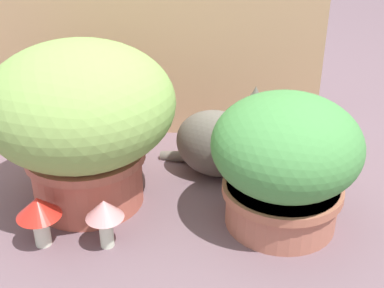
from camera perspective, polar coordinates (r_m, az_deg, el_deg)
ground_plane at (r=1.51m, az=-5.30°, el=-6.37°), size 6.00×6.00×0.00m
cardboard_backdrop at (r=1.79m, az=-5.96°, el=12.44°), size 1.28×0.03×0.76m
grass_planter at (r=1.41m, az=-12.66°, el=3.09°), size 0.52×0.52×0.48m
leafy_planter at (r=1.33m, az=10.32°, el=-1.74°), size 0.39×0.39×0.37m
cat at (r=1.57m, az=3.13°, el=0.33°), size 0.36×0.25×0.32m
mushroom_ornament_red at (r=1.33m, az=-17.25°, el=-7.34°), size 0.11×0.11×0.14m
mushroom_ornament_pink at (r=1.29m, az=-10.11°, el=-7.81°), size 0.10×0.10×0.14m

